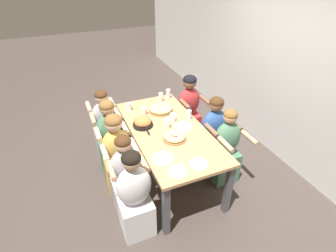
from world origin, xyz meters
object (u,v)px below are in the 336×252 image
object	(u,v)px
diner_near_left	(106,128)
diner_near_right	(135,198)
pizza_board_main	(175,137)
drinking_glass_d	(173,117)
drinking_glass_f	(168,94)
empty_plate_b	(183,126)
cocktail_glass_blue	(129,107)
diner_far_center	(213,136)
drinking_glass_e	(161,98)
diner_near_midleft	(111,140)
skillet_bowl	(143,122)
pizza_board_second	(161,109)
empty_plate_d	(163,158)
drinking_glass_a	(189,115)
drinking_glass_b	(167,124)
diner_near_center	(118,156)
drinking_glass_c	(144,112)
diner_far_midright	(226,150)
diner_far_left	(188,110)
empty_plate_a	(198,164)
diner_near_midright	(127,180)
empty_plate_c	(178,171)

from	to	relation	value
diner_near_left	diner_near_right	size ratio (longest dim) A/B	0.98
pizza_board_main	drinking_glass_d	world-z (taller)	drinking_glass_d
drinking_glass_f	empty_plate_b	bearing A→B (deg)	-9.90
cocktail_glass_blue	diner_far_center	bearing A→B (deg)	53.88
drinking_glass_e	diner_near_midleft	size ratio (longest dim) A/B	0.12
empty_plate_b	diner_near_left	world-z (taller)	diner_near_left
skillet_bowl	diner_near_right	distance (m)	1.03
pizza_board_main	pizza_board_second	distance (m)	0.70
empty_plate_d	drinking_glass_a	distance (m)	0.90
skillet_bowl	drinking_glass_b	bearing A→B (deg)	60.80
pizza_board_second	skillet_bowl	size ratio (longest dim) A/B	0.92
diner_near_center	diner_near_midleft	distance (m)	0.36
skillet_bowl	empty_plate_d	xyz separation A→B (m)	(0.71, -0.01, -0.05)
empty_plate_b	drinking_glass_b	xyz separation A→B (m)	(-0.07, -0.20, 0.05)
drinking_glass_c	diner_far_midright	world-z (taller)	diner_far_midright
cocktail_glass_blue	diner_far_left	bearing A→B (deg)	92.49
empty_plate_b	diner_near_right	xyz separation A→B (m)	(0.67, -0.87, -0.27)
empty_plate_a	drinking_glass_f	world-z (taller)	drinking_glass_f
diner_near_center	diner_near_right	xyz separation A→B (m)	(0.73, 0.00, -0.01)
diner_near_midright	drinking_glass_e	bearing A→B (deg)	52.52
diner_near_right	empty_plate_b	bearing A→B (deg)	37.56
cocktail_glass_blue	diner_far_midright	size ratio (longest dim) A/B	0.13
empty_plate_b	diner_far_center	xyz separation A→B (m)	(0.02, 0.46, -0.27)
drinking_glass_b	diner_near_left	world-z (taller)	diner_near_left
diner_far_midright	diner_near_right	xyz separation A→B (m)	(0.34, -1.33, 0.02)
empty_plate_a	drinking_glass_b	world-z (taller)	drinking_glass_b
empty_plate_b	diner_far_left	world-z (taller)	diner_far_left
diner_near_midleft	drinking_glass_e	bearing A→B (deg)	22.26
diner_far_left	empty_plate_a	bearing A→B (deg)	66.60
empty_plate_c	diner_near_center	xyz separation A→B (m)	(-0.80, -0.45, -0.26)
drinking_glass_f	diner_far_center	size ratio (longest dim) A/B	0.13
pizza_board_main	diner_near_midright	xyz separation A→B (m)	(0.16, -0.66, -0.31)
diner_far_center	pizza_board_second	bearing A→B (deg)	-41.57
diner_near_midleft	diner_near_center	bearing A→B (deg)	-90.00
cocktail_glass_blue	drinking_glass_c	bearing A→B (deg)	38.07
pizza_board_second	empty_plate_b	distance (m)	0.51
diner_near_midleft	diner_near_right	distance (m)	1.09
drinking_glass_a	drinking_glass_c	size ratio (longest dim) A/B	1.26
skillet_bowl	cocktail_glass_blue	xyz separation A→B (m)	(-0.48, -0.05, -0.01)
drinking_glass_f	diner_near_center	xyz separation A→B (m)	(0.77, -1.02, -0.31)
drinking_glass_b	skillet_bowl	bearing A→B (deg)	-119.20
drinking_glass_e	diner_far_midright	xyz separation A→B (m)	(1.12, 0.46, -0.34)
empty_plate_b	drinking_glass_f	world-z (taller)	drinking_glass_f
diner_far_center	diner_near_center	xyz separation A→B (m)	(-0.08, -1.33, 0.01)
drinking_glass_f	diner_near_midright	size ratio (longest dim) A/B	0.13
drinking_glass_d	diner_near_midleft	size ratio (longest dim) A/B	0.10
drinking_glass_a	diner_near_left	size ratio (longest dim) A/B	0.12
pizza_board_second	diner_near_right	bearing A→B (deg)	-32.97
empty_plate_a	diner_near_left	xyz separation A→B (m)	(-1.51, -0.70, -0.28)
diner_far_center	drinking_glass_e	bearing A→B (deg)	-59.92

